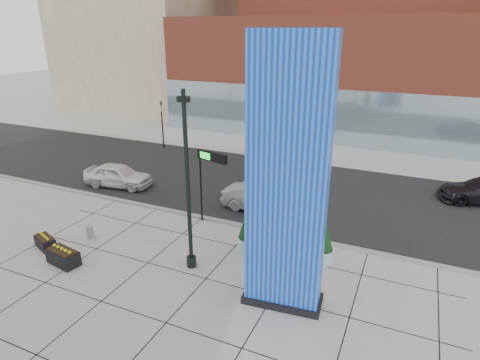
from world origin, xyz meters
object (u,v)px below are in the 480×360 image
at_px(car_white_west, 118,175).
at_px(car_silver_mid, 263,199).
at_px(lamp_post, 189,201).
at_px(public_art_sculpture, 270,219).
at_px(overhead_street_sign, 212,161).
at_px(blue_pylon, 287,186).
at_px(concrete_bollard, 90,232).

height_order(car_white_west, car_silver_mid, car_silver_mid).
bearing_deg(car_silver_mid, lamp_post, 176.07).
bearing_deg(car_white_west, lamp_post, -132.38).
height_order(public_art_sculpture, car_silver_mid, public_art_sculpture).
height_order(public_art_sculpture, car_white_west, public_art_sculpture).
relative_size(lamp_post, car_silver_mid, 1.65).
bearing_deg(car_white_west, overhead_street_sign, -112.97).
bearing_deg(blue_pylon, car_white_west, 147.32).
bearing_deg(lamp_post, car_white_west, 145.83).
bearing_deg(car_silver_mid, blue_pylon, -150.30).
bearing_deg(overhead_street_sign, concrete_bollard, -124.74).
distance_m(concrete_bollard, overhead_street_sign, 7.09).
height_order(blue_pylon, lamp_post, blue_pylon).
bearing_deg(lamp_post, overhead_street_sign, 104.92).
height_order(lamp_post, car_white_west, lamp_post).
height_order(lamp_post, car_silver_mid, lamp_post).
bearing_deg(public_art_sculpture, lamp_post, -140.48).
height_order(overhead_street_sign, car_silver_mid, overhead_street_sign).
height_order(blue_pylon, public_art_sculpture, blue_pylon).
bearing_deg(blue_pylon, concrete_bollard, 169.90).
height_order(overhead_street_sign, car_white_west, overhead_street_sign).
bearing_deg(car_silver_mid, public_art_sculpture, -150.22).
bearing_deg(concrete_bollard, car_white_west, 118.90).
relative_size(concrete_bollard, overhead_street_sign, 0.17).
bearing_deg(concrete_bollard, car_silver_mid, 43.81).
bearing_deg(lamp_post, car_silver_mid, 82.74).
distance_m(concrete_bollard, car_silver_mid, 9.44).
xyz_separation_m(overhead_street_sign, car_white_west, (-8.31, 2.19, -2.75)).
height_order(blue_pylon, overhead_street_sign, blue_pylon).
distance_m(car_white_west, car_silver_mid, 10.28).
xyz_separation_m(concrete_bollard, car_white_west, (-3.47, 6.29, 0.43)).
relative_size(concrete_bollard, car_silver_mid, 0.15).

